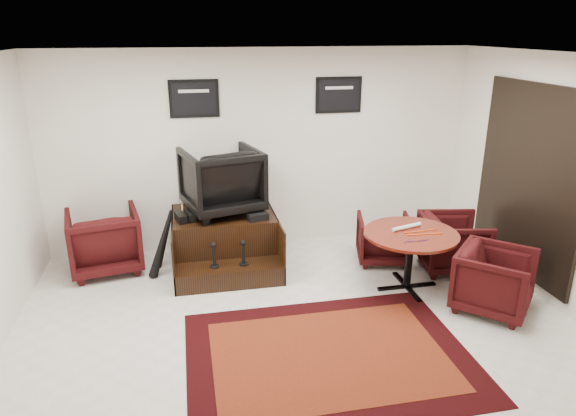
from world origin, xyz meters
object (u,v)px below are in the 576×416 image
at_px(shine_chair, 221,177).
at_px(armchair_side, 104,238).
at_px(shine_podium, 225,242).
at_px(table_chair_window, 453,241).
at_px(table_chair_corner, 495,278).
at_px(meeting_table, 411,239).
at_px(table_chair_back, 384,237).

xyz_separation_m(shine_chair, armchair_side, (-1.56, -0.00, -0.73)).
distance_m(shine_podium, table_chair_window, 3.03).
relative_size(shine_chair, table_chair_corner, 1.21).
distance_m(shine_podium, meeting_table, 2.44).
xyz_separation_m(shine_podium, table_chair_window, (2.93, -0.75, 0.08)).
distance_m(shine_chair, armchair_side, 1.72).
xyz_separation_m(shine_podium, armchair_side, (-1.56, 0.14, 0.13)).
bearing_deg(table_chair_back, table_chair_corner, 130.52).
height_order(shine_podium, table_chair_back, table_chair_back).
bearing_deg(shine_podium, table_chair_window, -14.42).
height_order(shine_chair, meeting_table, shine_chair).
xyz_separation_m(shine_chair, table_chair_back, (2.13, -0.48, -0.83)).
relative_size(meeting_table, table_chair_corner, 1.40).
height_order(shine_podium, meeting_table, meeting_table).
relative_size(shine_chair, table_chair_back, 1.37).
height_order(shine_chair, armchair_side, shine_chair).
xyz_separation_m(shine_chair, table_chair_window, (2.93, -0.90, -0.78)).
relative_size(armchair_side, table_chair_corner, 1.13).
xyz_separation_m(armchair_side, table_chair_corner, (4.42, -1.95, -0.05)).
bearing_deg(shine_chair, armchair_side, -14.26).
distance_m(table_chair_back, table_chair_corner, 1.65).
xyz_separation_m(shine_chair, table_chair_corner, (2.86, -1.96, -0.78)).
distance_m(shine_podium, shine_chair, 0.87).
bearing_deg(meeting_table, armchair_side, 160.94).
relative_size(meeting_table, table_chair_window, 1.39).
distance_m(meeting_table, table_chair_back, 0.86).
height_order(shine_podium, armchair_side, armchair_side).
relative_size(table_chair_window, table_chair_corner, 1.01).
xyz_separation_m(meeting_table, table_chair_corner, (0.73, -0.68, -0.24)).
height_order(armchair_side, table_chair_corner, armchair_side).
bearing_deg(armchair_side, table_chair_corner, 145.36).
bearing_deg(armchair_side, shine_podium, 164.12).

